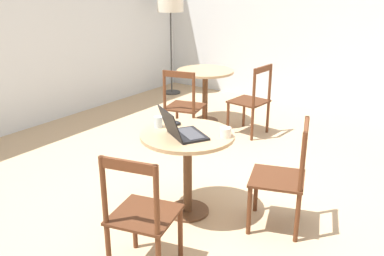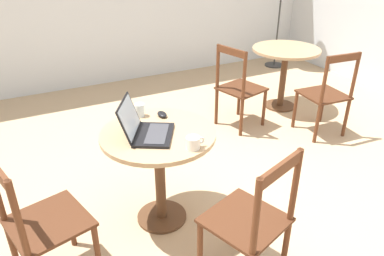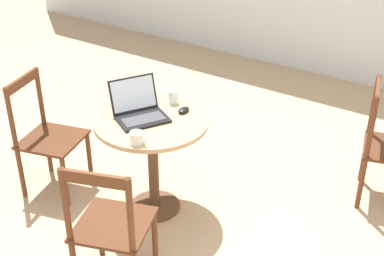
{
  "view_description": "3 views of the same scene",
  "coord_description": "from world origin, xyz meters",
  "px_view_note": "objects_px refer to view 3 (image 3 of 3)",
  "views": [
    {
      "loc": [
        -2.98,
        -1.67,
        1.93
      ],
      "look_at": [
        -0.16,
        0.36,
        0.67
      ],
      "focal_mm": 40.0,
      "sensor_mm": 36.0,
      "label": 1
    },
    {
      "loc": [
        -1.16,
        -1.8,
        1.88
      ],
      "look_at": [
        -0.09,
        0.35,
        0.63
      ],
      "focal_mm": 35.0,
      "sensor_mm": 36.0,
      "label": 2
    },
    {
      "loc": [
        1.56,
        -2.21,
        2.39
      ],
      "look_at": [
        -0.28,
        0.55,
        0.55
      ],
      "focal_mm": 50.0,
      "sensor_mm": 36.0,
      "label": 3
    }
  ],
  "objects_px": {
    "cafe_table_near": "(152,139)",
    "drinking_glass": "(173,97)",
    "laptop": "(139,111)",
    "mug": "(137,138)",
    "chair_near_left": "(47,137)",
    "mouse": "(184,110)",
    "chair_near_front": "(110,227)"
  },
  "relations": [
    {
      "from": "cafe_table_near",
      "to": "drinking_glass",
      "type": "bearing_deg",
      "value": 94.64
    },
    {
      "from": "laptop",
      "to": "mug",
      "type": "xyz_separation_m",
      "value": [
        0.2,
        -0.28,
        -0.01
      ]
    },
    {
      "from": "laptop",
      "to": "drinking_glass",
      "type": "relative_size",
      "value": 4.7
    },
    {
      "from": "laptop",
      "to": "drinking_glass",
      "type": "bearing_deg",
      "value": 78.09
    },
    {
      "from": "chair_near_left",
      "to": "laptop",
      "type": "height_order",
      "value": "laptop"
    },
    {
      "from": "cafe_table_near",
      "to": "laptop",
      "type": "bearing_deg",
      "value": -170.64
    },
    {
      "from": "mouse",
      "to": "mug",
      "type": "height_order",
      "value": "mug"
    },
    {
      "from": "cafe_table_near",
      "to": "mouse",
      "type": "distance_m",
      "value": 0.29
    },
    {
      "from": "chair_near_front",
      "to": "drinking_glass",
      "type": "distance_m",
      "value": 1.11
    },
    {
      "from": "cafe_table_near",
      "to": "laptop",
      "type": "xyz_separation_m",
      "value": [
        -0.09,
        -0.01,
        0.19
      ]
    },
    {
      "from": "cafe_table_near",
      "to": "chair_near_left",
      "type": "height_order",
      "value": "chair_near_left"
    },
    {
      "from": "mouse",
      "to": "mug",
      "type": "bearing_deg",
      "value": -90.23
    },
    {
      "from": "chair_near_left",
      "to": "mouse",
      "type": "distance_m",
      "value": 1.06
    },
    {
      "from": "cafe_table_near",
      "to": "drinking_glass",
      "type": "relative_size",
      "value": 8.3
    },
    {
      "from": "mouse",
      "to": "chair_near_left",
      "type": "bearing_deg",
      "value": -155.21
    },
    {
      "from": "cafe_table_near",
      "to": "chair_near_front",
      "type": "distance_m",
      "value": 0.79
    },
    {
      "from": "chair_near_left",
      "to": "mug",
      "type": "height_order",
      "value": "chair_near_left"
    },
    {
      "from": "cafe_table_near",
      "to": "mouse",
      "type": "relative_size",
      "value": 7.66
    },
    {
      "from": "mouse",
      "to": "drinking_glass",
      "type": "distance_m",
      "value": 0.16
    },
    {
      "from": "chair_near_left",
      "to": "laptop",
      "type": "distance_m",
      "value": 0.82
    },
    {
      "from": "laptop",
      "to": "mug",
      "type": "distance_m",
      "value": 0.34
    },
    {
      "from": "cafe_table_near",
      "to": "chair_near_front",
      "type": "xyz_separation_m",
      "value": [
        0.26,
        -0.73,
        -0.14
      ]
    },
    {
      "from": "chair_near_left",
      "to": "chair_near_front",
      "type": "relative_size",
      "value": 1.0
    },
    {
      "from": "mouse",
      "to": "laptop",
      "type": "bearing_deg",
      "value": -132.21
    },
    {
      "from": "cafe_table_near",
      "to": "mug",
      "type": "xyz_separation_m",
      "value": [
        0.11,
        -0.29,
        0.18
      ]
    },
    {
      "from": "cafe_table_near",
      "to": "drinking_glass",
      "type": "distance_m",
      "value": 0.34
    },
    {
      "from": "chair_near_front",
      "to": "drinking_glass",
      "type": "bearing_deg",
      "value": 105.52
    },
    {
      "from": "drinking_glass",
      "to": "cafe_table_near",
      "type": "bearing_deg",
      "value": -85.36
    },
    {
      "from": "chair_near_left",
      "to": "chair_near_front",
      "type": "bearing_deg",
      "value": -25.78
    },
    {
      "from": "mouse",
      "to": "chair_near_front",
      "type": "bearing_deg",
      "value": -81.36
    },
    {
      "from": "chair_near_left",
      "to": "drinking_glass",
      "type": "xyz_separation_m",
      "value": [
        0.79,
        0.5,
        0.33
      ]
    },
    {
      "from": "laptop",
      "to": "mouse",
      "type": "relative_size",
      "value": 4.34
    }
  ]
}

